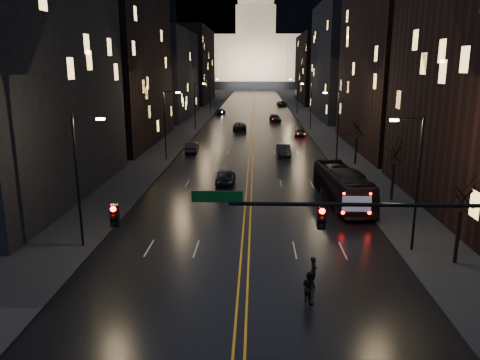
# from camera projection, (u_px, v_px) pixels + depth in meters

# --- Properties ---
(ground) EXTENTS (900.00, 900.00, 0.00)m
(ground) POSITION_uv_depth(u_px,v_px,m) (240.00, 332.00, 21.59)
(ground) COLOR black
(ground) RESTS_ON ground
(road) EXTENTS (20.00, 320.00, 0.02)m
(road) POSITION_uv_depth(u_px,v_px,m) (254.00, 105.00, 147.79)
(road) COLOR black
(road) RESTS_ON ground
(sidewalk_left) EXTENTS (8.00, 320.00, 0.16)m
(sidewalk_left) POSITION_uv_depth(u_px,v_px,m) (210.00, 104.00, 148.24)
(sidewalk_left) COLOR black
(sidewalk_left) RESTS_ON ground
(sidewalk_right) EXTENTS (8.00, 320.00, 0.16)m
(sidewalk_right) POSITION_uv_depth(u_px,v_px,m) (299.00, 105.00, 147.30)
(sidewalk_right) COLOR black
(sidewalk_right) RESTS_ON ground
(center_line) EXTENTS (0.62, 320.00, 0.01)m
(center_line) POSITION_uv_depth(u_px,v_px,m) (254.00, 105.00, 147.78)
(center_line) COLOR orange
(center_line) RESTS_ON road
(building_left_near) EXTENTS (12.00, 28.00, 22.00)m
(building_left_near) POSITION_uv_depth(u_px,v_px,m) (10.00, 77.00, 41.03)
(building_left_near) COLOR black
(building_left_near) RESTS_ON ground
(building_left_mid) EXTENTS (12.00, 30.00, 28.00)m
(building_left_mid) POSITION_uv_depth(u_px,v_px,m) (115.00, 52.00, 71.38)
(building_left_mid) COLOR black
(building_left_mid) RESTS_ON ground
(building_left_far) EXTENTS (12.00, 34.00, 20.00)m
(building_left_far) POSITION_uv_depth(u_px,v_px,m) (164.00, 74.00, 109.22)
(building_left_far) COLOR black
(building_left_far) RESTS_ON ground
(building_left_dist) EXTENTS (12.00, 40.00, 24.00)m
(building_left_dist) POSITION_uv_depth(u_px,v_px,m) (191.00, 66.00, 155.35)
(building_left_dist) COLOR black
(building_left_dist) RESTS_ON ground
(building_right_tall) EXTENTS (12.00, 30.00, 38.00)m
(building_right_tall) POSITION_uv_depth(u_px,v_px,m) (403.00, 14.00, 64.91)
(building_right_tall) COLOR black
(building_right_tall) RESTS_ON ground
(building_right_mid) EXTENTS (12.00, 34.00, 26.00)m
(building_right_mid) POSITION_uv_depth(u_px,v_px,m) (345.00, 61.00, 107.11)
(building_right_mid) COLOR black
(building_right_mid) RESTS_ON ground
(building_right_dist) EXTENTS (12.00, 40.00, 22.00)m
(building_right_dist) POSITION_uv_depth(u_px,v_px,m) (318.00, 69.00, 154.18)
(building_right_dist) COLOR black
(building_right_dist) RESTS_ON ground
(capitol) EXTENTS (90.00, 50.00, 58.50)m
(capitol) POSITION_uv_depth(u_px,v_px,m) (255.00, 56.00, 260.20)
(capitol) COLOR black
(capitol) RESTS_ON ground
(traffic_signal) EXTENTS (17.29, 0.45, 7.00)m
(traffic_signal) POSITION_uv_depth(u_px,v_px,m) (377.00, 229.00, 20.17)
(traffic_signal) COLOR black
(traffic_signal) RESTS_ON ground
(streetlamp_right_near) EXTENTS (2.13, 0.25, 9.00)m
(streetlamp_right_near) POSITION_uv_depth(u_px,v_px,m) (415.00, 177.00, 29.73)
(streetlamp_right_near) COLOR black
(streetlamp_right_near) RESTS_ON ground
(streetlamp_left_near) EXTENTS (2.13, 0.25, 9.00)m
(streetlamp_left_near) POSITION_uv_depth(u_px,v_px,m) (80.00, 174.00, 30.45)
(streetlamp_left_near) COLOR black
(streetlamp_left_near) RESTS_ON ground
(streetlamp_right_mid) EXTENTS (2.13, 0.25, 9.00)m
(streetlamp_right_mid) POSITION_uv_depth(u_px,v_px,m) (337.00, 122.00, 58.85)
(streetlamp_right_mid) COLOR black
(streetlamp_right_mid) RESTS_ON ground
(streetlamp_left_mid) EXTENTS (2.13, 0.25, 9.00)m
(streetlamp_left_mid) POSITION_uv_depth(u_px,v_px,m) (166.00, 121.00, 59.57)
(streetlamp_left_mid) COLOR black
(streetlamp_left_mid) RESTS_ON ground
(streetlamp_right_far) EXTENTS (2.13, 0.25, 9.00)m
(streetlamp_right_far) POSITION_uv_depth(u_px,v_px,m) (310.00, 103.00, 87.97)
(streetlamp_right_far) COLOR black
(streetlamp_right_far) RESTS_ON ground
(streetlamp_left_far) EXTENTS (2.13, 0.25, 9.00)m
(streetlamp_left_far) POSITION_uv_depth(u_px,v_px,m) (196.00, 103.00, 88.69)
(streetlamp_left_far) COLOR black
(streetlamp_left_far) RESTS_ON ground
(streetlamp_right_dist) EXTENTS (2.13, 0.25, 9.00)m
(streetlamp_right_dist) POSITION_uv_depth(u_px,v_px,m) (297.00, 94.00, 117.10)
(streetlamp_right_dist) COLOR black
(streetlamp_right_dist) RESTS_ON ground
(streetlamp_left_dist) EXTENTS (2.13, 0.25, 9.00)m
(streetlamp_left_dist) POSITION_uv_depth(u_px,v_px,m) (211.00, 94.00, 117.82)
(streetlamp_left_dist) COLOR black
(streetlamp_left_dist) RESTS_ON ground
(tree_right_near) EXTENTS (2.40, 2.40, 6.65)m
(tree_right_near) POSITION_uv_depth(u_px,v_px,m) (463.00, 194.00, 27.84)
(tree_right_near) COLOR black
(tree_right_near) RESTS_ON ground
(tree_right_mid) EXTENTS (2.40, 2.40, 6.65)m
(tree_right_mid) POSITION_uv_depth(u_px,v_px,m) (395.00, 152.00, 41.43)
(tree_right_mid) COLOR black
(tree_right_mid) RESTS_ON ground
(tree_right_far) EXTENTS (2.40, 2.40, 6.65)m
(tree_right_far) POSITION_uv_depth(u_px,v_px,m) (357.00, 129.00, 56.97)
(tree_right_far) COLOR black
(tree_right_far) RESTS_ON ground
(bus) EXTENTS (3.83, 11.66, 3.19)m
(bus) POSITION_uv_depth(u_px,v_px,m) (342.00, 187.00, 41.25)
(bus) COLOR black
(bus) RESTS_ON ground
(oncoming_car_a) EXTENTS (2.04, 4.72, 1.58)m
(oncoming_car_a) POSITION_uv_depth(u_px,v_px,m) (225.00, 176.00, 48.72)
(oncoming_car_a) COLOR black
(oncoming_car_a) RESTS_ON ground
(oncoming_car_b) EXTENTS (1.84, 4.76, 1.54)m
(oncoming_car_b) POSITION_uv_depth(u_px,v_px,m) (192.00, 147.00, 66.01)
(oncoming_car_b) COLOR black
(oncoming_car_b) RESTS_ON ground
(oncoming_car_c) EXTENTS (2.74, 5.60, 1.53)m
(oncoming_car_c) POSITION_uv_depth(u_px,v_px,m) (240.00, 126.00, 89.28)
(oncoming_car_c) COLOR black
(oncoming_car_c) RESTS_ON ground
(oncoming_car_d) EXTENTS (2.66, 5.15, 1.43)m
(oncoming_car_d) POSITION_uv_depth(u_px,v_px,m) (220.00, 111.00, 118.71)
(oncoming_car_d) COLOR black
(oncoming_car_d) RESTS_ON ground
(receding_car_a) EXTENTS (1.87, 5.02, 1.64)m
(receding_car_a) POSITION_uv_depth(u_px,v_px,m) (283.00, 151.00, 63.20)
(receding_car_a) COLOR black
(receding_car_a) RESTS_ON ground
(receding_car_b) EXTENTS (2.22, 4.34, 1.41)m
(receding_car_b) POSITION_uv_depth(u_px,v_px,m) (300.00, 133.00, 81.11)
(receding_car_b) COLOR black
(receding_car_b) RESTS_ON ground
(receding_car_c) EXTENTS (2.74, 5.44, 1.51)m
(receding_car_c) POSITION_uv_depth(u_px,v_px,m) (275.00, 118.00, 102.69)
(receding_car_c) COLOR black
(receding_car_c) RESTS_ON ground
(receding_car_d) EXTENTS (3.06, 5.59, 1.49)m
(receding_car_d) POSITION_uv_depth(u_px,v_px,m) (282.00, 103.00, 143.26)
(receding_car_d) COLOR black
(receding_car_d) RESTS_ON ground
(pedestrian_a) EXTENTS (0.50, 0.66, 1.65)m
(pedestrian_a) POSITION_uv_depth(u_px,v_px,m) (313.00, 271.00, 26.11)
(pedestrian_a) COLOR black
(pedestrian_a) RESTS_ON ground
(pedestrian_b) EXTENTS (0.83, 0.94, 1.70)m
(pedestrian_b) POSITION_uv_depth(u_px,v_px,m) (309.00, 287.00, 24.14)
(pedestrian_b) COLOR black
(pedestrian_b) RESTS_ON ground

